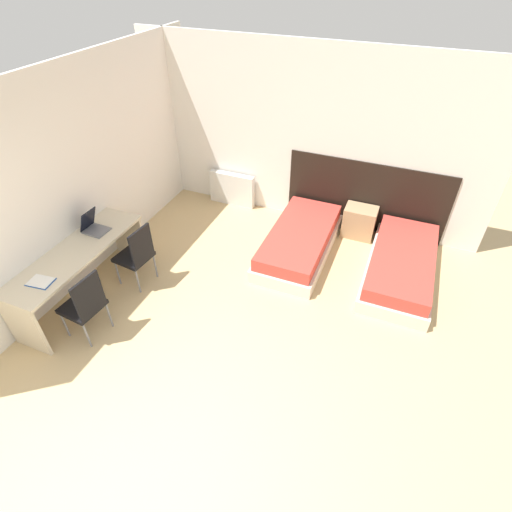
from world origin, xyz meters
TOP-DOWN VIEW (x-y plane):
  - ground_plane at (0.00, 0.00)m, footprint 20.00×20.00m
  - wall_back at (0.00, 4.39)m, footprint 5.58×0.05m
  - wall_left at (-2.31, 2.18)m, footprint 0.05×5.36m
  - headboard_panel at (1.03, 4.35)m, footprint 2.45×0.03m
  - bed_near_window at (0.30, 3.38)m, footprint 0.89×1.88m
  - bed_near_door at (1.76, 3.38)m, footprint 0.89×1.88m
  - nightstand at (1.03, 4.14)m, footprint 0.49×0.34m
  - radiator at (-1.22, 4.27)m, footprint 0.81×0.12m
  - desk at (-1.99, 1.43)m, footprint 0.59×1.93m
  - chair_near_laptop at (-1.49, 1.91)m, footprint 0.45×0.45m
  - chair_near_notebook at (-1.49, 0.93)m, footprint 0.45×0.45m
  - laptop at (-2.06, 1.87)m, footprint 0.31×0.25m
  - open_notebook at (-1.95, 0.85)m, footprint 0.29×0.23m

SIDE VIEW (x-z plane):
  - ground_plane at x=0.00m, z-range 0.00..0.00m
  - bed_near_window at x=0.30m, z-range -0.01..0.38m
  - bed_near_door at x=1.76m, z-range -0.01..0.38m
  - nightstand at x=1.03m, z-range 0.00..0.49m
  - radiator at x=-1.22m, z-range 0.00..0.57m
  - chair_near_laptop at x=-1.49m, z-range 0.04..0.95m
  - chair_near_notebook at x=-1.49m, z-range 0.04..0.95m
  - headboard_panel at x=1.03m, z-range 0.00..1.15m
  - desk at x=-1.99m, z-range 0.21..0.94m
  - open_notebook at x=-1.95m, z-range 0.74..0.76m
  - laptop at x=-2.06m, z-range 0.65..0.95m
  - wall_back at x=0.00m, z-range 0.00..2.70m
  - wall_left at x=-2.31m, z-range 0.00..2.70m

